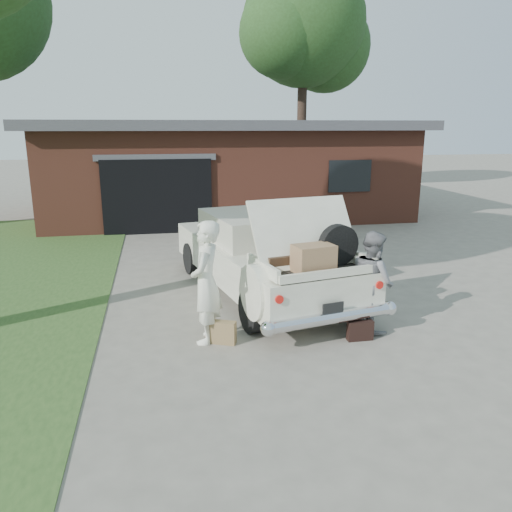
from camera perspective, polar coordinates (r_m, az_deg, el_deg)
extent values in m
plane|color=gray|center=(7.85, 0.87, -8.89)|extent=(90.00, 90.00, 0.00)
cube|color=brown|center=(18.77, -3.58, 9.62)|extent=(12.00, 7.00, 3.00)
cube|color=#4C4C51|center=(18.70, -3.66, 14.66)|extent=(12.80, 7.80, 0.30)
cube|color=black|center=(15.22, -11.18, 6.69)|extent=(3.20, 0.30, 2.20)
cube|color=#4C4C51|center=(15.04, -11.40, 10.99)|extent=(3.50, 0.12, 0.18)
cube|color=black|center=(16.25, 10.65, 8.98)|extent=(1.40, 0.08, 1.00)
cylinder|color=#38281E|center=(24.65, 5.22, 14.40)|extent=(0.44, 0.44, 6.11)
sphere|color=#295322|center=(25.06, 5.48, 24.94)|extent=(5.62, 5.62, 5.62)
sphere|color=#295322|center=(25.83, 7.96, 22.60)|extent=(4.22, 4.22, 4.22)
sphere|color=#295322|center=(24.01, 3.16, 24.11)|extent=(3.94, 3.94, 3.94)
cube|color=white|center=(9.58, 0.62, -0.45)|extent=(2.92, 5.41, 0.67)
cube|color=beige|center=(9.72, -0.09, 3.34)|extent=(2.06, 2.34, 0.53)
cube|color=black|center=(10.61, -2.12, 4.18)|extent=(1.57, 0.39, 0.45)
cube|color=black|center=(8.85, 2.34, 2.07)|extent=(1.57, 0.39, 0.45)
cylinder|color=black|center=(7.81, -0.40, -6.34)|extent=(0.35, 0.71, 0.68)
cylinder|color=black|center=(8.61, 10.80, -4.57)|extent=(0.35, 0.71, 0.68)
cylinder|color=black|center=(10.96, -7.34, -0.26)|extent=(0.35, 0.71, 0.68)
cylinder|color=black|center=(11.55, 1.30, 0.63)|extent=(0.35, 0.71, 0.68)
cylinder|color=silver|center=(7.44, 8.67, -7.00)|extent=(2.10, 0.60, 0.18)
cylinder|color=#A5140F|center=(6.99, 2.56, -4.89)|extent=(0.14, 0.12, 0.12)
cylinder|color=#A5140F|center=(7.82, 13.79, -3.17)|extent=(0.14, 0.12, 0.12)
cube|color=black|center=(7.37, 8.80, -5.95)|extent=(0.35, 0.09, 0.17)
cube|color=black|center=(7.80, 6.30, -1.38)|extent=(1.78, 1.42, 0.04)
cube|color=white|center=(7.42, 0.77, -1.30)|extent=(0.28, 1.12, 0.18)
cube|color=white|center=(8.19, 11.35, -0.06)|extent=(0.28, 1.12, 0.18)
cube|color=white|center=(7.31, 8.45, -2.03)|extent=(1.62, 0.38, 0.12)
cube|color=white|center=(7.88, 5.54, 2.71)|extent=(1.82, 0.99, 1.02)
cube|color=#442D1D|center=(7.73, 3.16, -0.49)|extent=(0.72, 0.54, 0.21)
cube|color=#9C744F|center=(7.48, 6.59, -0.28)|extent=(0.66, 0.50, 0.41)
cube|color=black|center=(8.00, 5.48, -0.06)|extent=(0.69, 0.53, 0.19)
cylinder|color=black|center=(7.89, 9.38, 1.27)|extent=(0.66, 0.29, 0.64)
imported|color=silver|center=(7.34, -5.73, -3.02)|extent=(0.64, 0.78, 1.83)
imported|color=slate|center=(8.00, 13.12, -2.77)|extent=(0.70, 0.85, 1.58)
cube|color=olive|center=(7.49, -4.03, -8.68)|extent=(0.47, 0.31, 0.35)
cube|color=black|center=(7.74, 11.81, -8.34)|extent=(0.39, 0.13, 0.30)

